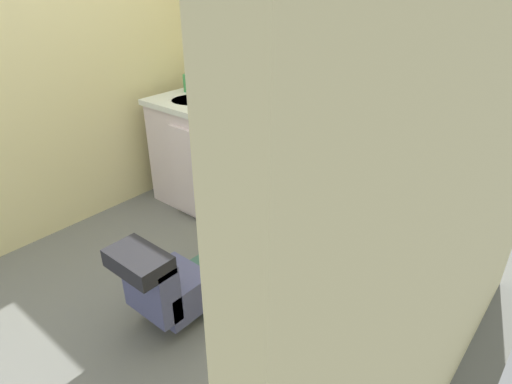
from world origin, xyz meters
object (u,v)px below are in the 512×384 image
at_px(bottle_white, 205,90).
at_px(toilet, 404,230).
at_px(bottle_green, 196,85).
at_px(tissue_box, 415,152).
at_px(bottle_clear, 196,84).
at_px(faucet, 206,88).
at_px(bottle_amber, 209,92).
at_px(paper_towel_roll, 324,273).
at_px(person_plumber, 199,274).
at_px(vanity_cabinet, 196,151).
at_px(bottle_blue, 218,88).
at_px(soap_dispenser, 187,83).

bearing_deg(bottle_white, toilet, -2.31).
bearing_deg(bottle_green, bottle_white, 18.45).
height_order(tissue_box, bottle_clear, bottle_clear).
relative_size(faucet, bottle_amber, 0.95).
xyz_separation_m(bottle_white, paper_towel_roll, (1.32, -0.38, -0.77)).
distance_m(faucet, bottle_white, 0.06).
bearing_deg(tissue_box, bottle_clear, 179.37).
xyz_separation_m(person_plumber, paper_towel_roll, (0.48, 0.53, -0.08)).
bearing_deg(paper_towel_roll, faucet, 162.18).
relative_size(vanity_cabinet, person_plumber, 0.77).
bearing_deg(bottle_white, vanity_cabinet, -109.71).
distance_m(tissue_box, bottle_amber, 1.52).
relative_size(tissue_box, bottle_green, 1.32).
distance_m(faucet, bottle_green, 0.09).
distance_m(faucet, paper_towel_roll, 1.62).
height_order(vanity_cabinet, bottle_clear, bottle_clear).
distance_m(vanity_cabinet, tissue_box, 1.66).
bearing_deg(vanity_cabinet, bottle_blue, 29.15).
bearing_deg(bottle_white, bottle_amber, -17.41).
xyz_separation_m(bottle_white, bottle_blue, (0.14, 0.00, 0.04)).
relative_size(person_plumber, soap_dispenser, 6.42).
xyz_separation_m(bottle_clear, bottle_white, (0.14, -0.04, -0.01)).
distance_m(bottle_blue, paper_towel_roll, 1.48).
relative_size(vanity_cabinet, soap_dispenser, 4.94).
relative_size(person_plumber, bottle_clear, 8.08).
height_order(bottle_green, bottle_white, bottle_green).
height_order(person_plumber, paper_towel_roll, person_plumber).
relative_size(person_plumber, bottle_white, 10.02).
bearing_deg(bottle_clear, person_plumber, -44.43).
bearing_deg(person_plumber, toilet, 47.22).
height_order(faucet, tissue_box, faucet).
relative_size(soap_dispenser, bottle_blue, 0.93).
distance_m(bottle_white, paper_towel_roll, 1.58).
height_order(tissue_box, bottle_blue, bottle_blue).
height_order(bottle_clear, bottle_amber, bottle_clear).
bearing_deg(person_plumber, paper_towel_roll, 47.47).
bearing_deg(bottle_amber, tissue_box, 1.64).
bearing_deg(bottle_green, faucet, 67.35).
bearing_deg(paper_towel_roll, bottle_amber, 163.80).
bearing_deg(toilet, vanity_cabinet, -178.98).
distance_m(tissue_box, soap_dispenser, 1.80).
xyz_separation_m(person_plumber, bottle_amber, (-0.78, 0.89, 0.70)).
relative_size(soap_dispenser, bottle_green, 1.00).
distance_m(person_plumber, bottle_clear, 1.54).
height_order(vanity_cabinet, bottle_amber, bottle_amber).
bearing_deg(soap_dispenser, person_plumber, -41.63).
bearing_deg(soap_dispenser, paper_towel_roll, -15.06).
relative_size(soap_dispenser, bottle_white, 1.56).
relative_size(vanity_cabinet, bottle_amber, 7.75).
distance_m(soap_dispenser, bottle_white, 0.23).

